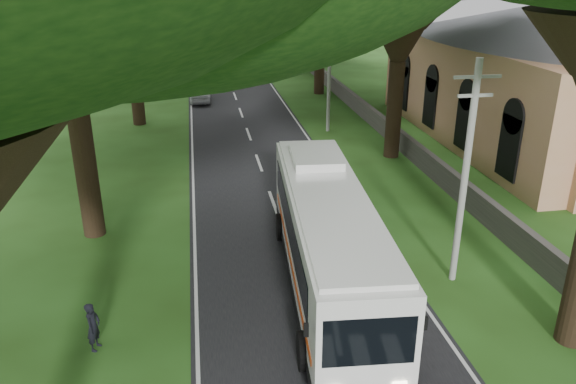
{
  "coord_description": "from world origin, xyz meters",
  "views": [
    {
      "loc": [
        -3.38,
        -10.65,
        10.72
      ],
      "look_at": [
        0.05,
        10.0,
        2.2
      ],
      "focal_mm": 35.0,
      "sensor_mm": 36.0,
      "label": 1
    }
  ],
  "objects": [
    {
      "name": "distant_car_b",
      "position": [
        -1.58,
        48.59,
        0.62
      ],
      "size": [
        1.75,
        3.72,
        1.18
      ],
      "primitive_type": "imported",
      "rotation": [
        0.0,
        0.0,
        -0.14
      ],
      "color": "navy",
      "rests_on": "road"
    },
    {
      "name": "property_wall",
      "position": [
        9.0,
        24.0,
        0.6
      ],
      "size": [
        0.35,
        50.0,
        1.2
      ],
      "primitive_type": "cube",
      "color": "#383533",
      "rests_on": "ground"
    },
    {
      "name": "pole_mid",
      "position": [
        5.5,
        26.0,
        4.18
      ],
      "size": [
        1.6,
        0.24,
        8.0
      ],
      "color": "gray",
      "rests_on": "ground"
    },
    {
      "name": "pole_near",
      "position": [
        5.5,
        6.0,
        4.18
      ],
      "size": [
        1.6,
        0.24,
        8.0
      ],
      "color": "gray",
      "rests_on": "ground"
    },
    {
      "name": "road",
      "position": [
        0.0,
        25.0,
        0.01
      ],
      "size": [
        8.0,
        120.0,
        0.04
      ],
      "primitive_type": "cube",
      "color": "black",
      "rests_on": "ground"
    },
    {
      "name": "coach_bus",
      "position": [
        0.8,
        6.21,
        1.99
      ],
      "size": [
        3.61,
        12.67,
        3.69
      ],
      "rotation": [
        0.0,
        0.0,
        -0.07
      ],
      "color": "white",
      "rests_on": "ground"
    },
    {
      "name": "distant_car_c",
      "position": [
        2.01,
        64.66,
        0.75
      ],
      "size": [
        3.5,
        5.33,
        1.44
      ],
      "primitive_type": "imported",
      "rotation": [
        0.0,
        0.0,
        3.47
      ],
      "color": "maroon",
      "rests_on": "road"
    },
    {
      "name": "church",
      "position": [
        17.86,
        21.55,
        4.91
      ],
      "size": [
        14.0,
        24.0,
        11.6
      ],
      "color": "tan",
      "rests_on": "ground"
    },
    {
      "name": "pedestrian",
      "position": [
        -6.79,
        3.95,
        0.78
      ],
      "size": [
        0.52,
        0.65,
        1.56
      ],
      "primitive_type": "imported",
      "rotation": [
        0.0,
        0.0,
        1.29
      ],
      "color": "black",
      "rests_on": "ground"
    },
    {
      "name": "pole_far",
      "position": [
        5.5,
        46.0,
        4.18
      ],
      "size": [
        1.6,
        0.24,
        8.0
      ],
      "color": "gray",
      "rests_on": "ground"
    },
    {
      "name": "distant_car_a",
      "position": [
        -3.0,
        36.37,
        0.74
      ],
      "size": [
        1.81,
        4.21,
        1.42
      ],
      "primitive_type": "imported",
      "rotation": [
        0.0,
        0.0,
        3.11
      ],
      "color": "silver",
      "rests_on": "road"
    }
  ]
}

